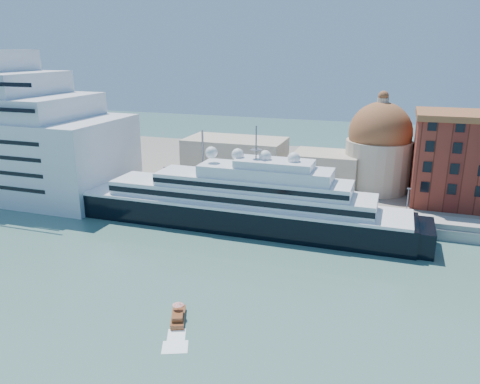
% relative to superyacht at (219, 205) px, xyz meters
% --- Properties ---
extents(ground, '(400.00, 400.00, 0.00)m').
position_rel_superyacht_xyz_m(ground, '(11.83, -23.00, -4.85)').
color(ground, '#3A655B').
rests_on(ground, ground).
extents(quay, '(180.00, 10.00, 2.50)m').
position_rel_superyacht_xyz_m(quay, '(11.83, 11.00, -3.60)').
color(quay, gray).
rests_on(quay, ground).
extents(land, '(260.00, 72.00, 2.00)m').
position_rel_superyacht_xyz_m(land, '(11.83, 52.00, -3.85)').
color(land, slate).
rests_on(land, ground).
extents(quay_fence, '(180.00, 0.10, 1.20)m').
position_rel_superyacht_xyz_m(quay_fence, '(11.83, 6.50, -1.75)').
color(quay_fence, slate).
rests_on(quay_fence, quay).
extents(superyacht, '(94.02, 13.03, 28.10)m').
position_rel_superyacht_xyz_m(superyacht, '(0.00, 0.00, 0.00)').
color(superyacht, black).
rests_on(superyacht, ground).
extents(service_barge, '(13.92, 6.02, 3.04)m').
position_rel_superyacht_xyz_m(service_barge, '(-40.00, -2.77, -3.98)').
color(service_barge, white).
rests_on(service_barge, ground).
extents(water_taxi, '(4.09, 6.29, 2.84)m').
position_rel_superyacht_xyz_m(water_taxi, '(8.95, -40.66, -4.17)').
color(water_taxi, brown).
rests_on(water_taxi, ground).
extents(church, '(66.00, 18.00, 25.50)m').
position_rel_superyacht_xyz_m(church, '(18.22, 34.72, 6.06)').
color(church, beige).
rests_on(church, land).
extents(lamp_posts, '(120.80, 2.40, 18.00)m').
position_rel_superyacht_xyz_m(lamp_posts, '(-0.84, 9.27, 4.99)').
color(lamp_posts, slate).
rests_on(lamp_posts, quay).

